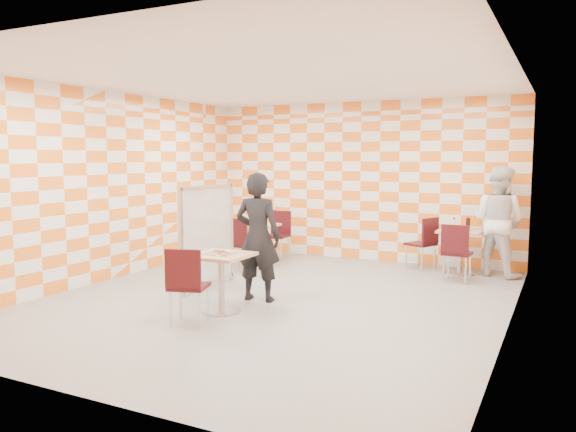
% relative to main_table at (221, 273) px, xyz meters
% --- Properties ---
extents(room_shell, '(7.00, 7.00, 7.00)m').
position_rel_main_table_xyz_m(room_shell, '(0.33, 1.39, 0.99)').
color(room_shell, gray).
rests_on(room_shell, ground).
extents(main_table, '(0.70, 0.70, 0.75)m').
position_rel_main_table_xyz_m(main_table, '(0.00, 0.00, 0.00)').
color(main_table, tan).
rests_on(main_table, ground).
extents(second_table, '(0.70, 0.70, 0.75)m').
position_rel_main_table_xyz_m(second_table, '(2.30, 3.75, 0.00)').
color(second_table, tan).
rests_on(second_table, ground).
extents(empty_table, '(0.70, 0.70, 0.75)m').
position_rel_main_table_xyz_m(empty_table, '(-1.15, 2.90, 0.00)').
color(empty_table, tan).
rests_on(empty_table, ground).
extents(chair_main_front, '(0.53, 0.54, 0.92)m').
position_rel_main_table_xyz_m(chair_main_front, '(-0.02, -0.69, 0.04)').
color(chair_main_front, '#360A0F').
rests_on(chair_main_front, ground).
extents(chair_second_front, '(0.44, 0.45, 0.92)m').
position_rel_main_table_xyz_m(chair_second_front, '(2.36, 3.04, 0.04)').
color(chair_second_front, '#360A0F').
rests_on(chair_second_front, ground).
extents(chair_second_side, '(0.57, 0.56, 0.92)m').
position_rel_main_table_xyz_m(chair_second_side, '(1.71, 3.79, 0.04)').
color(chair_second_side, '#360A0F').
rests_on(chair_second_side, ground).
extents(chair_empty_near, '(0.42, 0.43, 0.92)m').
position_rel_main_table_xyz_m(chair_empty_near, '(-1.11, 2.26, 0.04)').
color(chair_empty_near, '#360A0F').
rests_on(chair_empty_near, ground).
extents(chair_empty_far, '(0.44, 0.45, 0.92)m').
position_rel_main_table_xyz_m(chair_empty_far, '(-1.08, 3.66, 0.04)').
color(chair_empty_far, '#360A0F').
rests_on(chair_empty_far, ground).
extents(partition, '(0.08, 1.38, 1.55)m').
position_rel_main_table_xyz_m(partition, '(-0.92, 1.04, 0.28)').
color(partition, white).
rests_on(partition, ground).
extents(man_dark, '(0.68, 0.48, 1.76)m').
position_rel_main_table_xyz_m(man_dark, '(0.13, 0.72, 0.37)').
color(man_dark, black).
rests_on(man_dark, ground).
extents(man_white, '(1.08, 0.98, 1.82)m').
position_rel_main_table_xyz_m(man_white, '(2.88, 3.89, 0.40)').
color(man_white, white).
rests_on(man_white, ground).
extents(pizza_on_foil, '(0.40, 0.40, 0.04)m').
position_rel_main_table_xyz_m(pizza_on_foil, '(-0.00, -0.02, 0.26)').
color(pizza_on_foil, silver).
rests_on(pizza_on_foil, main_table).
extents(sport_bottle, '(0.06, 0.06, 0.20)m').
position_rel_main_table_xyz_m(sport_bottle, '(2.18, 3.79, 0.33)').
color(sport_bottle, white).
rests_on(sport_bottle, second_table).
extents(soda_bottle, '(0.07, 0.07, 0.23)m').
position_rel_main_table_xyz_m(soda_bottle, '(2.41, 3.79, 0.34)').
color(soda_bottle, black).
rests_on(soda_bottle, second_table).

